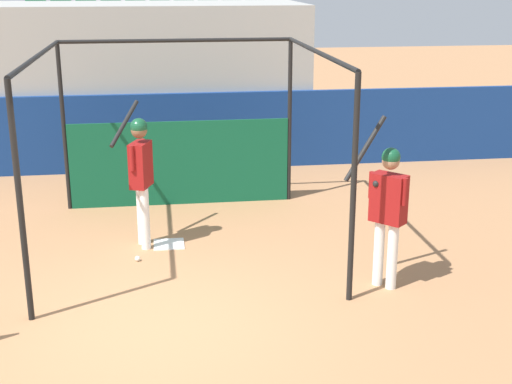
{
  "coord_description": "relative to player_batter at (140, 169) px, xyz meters",
  "views": [
    {
      "loc": [
        0.13,
        -7.33,
        3.8
      ],
      "look_at": [
        1.37,
        1.54,
        1.03
      ],
      "focal_mm": 50.0,
      "sensor_mm": 36.0,
      "label": 1
    }
  ],
  "objects": [
    {
      "name": "baseball",
      "position": [
        -0.08,
        -0.57,
        -1.11
      ],
      "size": [
        0.07,
        0.07,
        0.07
      ],
      "color": "white",
      "rests_on": "ground"
    },
    {
      "name": "player_waiting",
      "position": [
        3.01,
        -1.82,
        -0.06
      ],
      "size": [
        0.75,
        0.64,
        2.13
      ],
      "rotation": [
        0.0,
        0.0,
        2.32
      ],
      "color": "white",
      "rests_on": "ground"
    },
    {
      "name": "ground_plane",
      "position": [
        0.14,
        -2.46,
        -1.15
      ],
      "size": [
        60.0,
        60.0,
        0.0
      ],
      "primitive_type": "plane",
      "color": "#A8754C"
    },
    {
      "name": "home_plate",
      "position": [
        0.36,
        -0.01,
        -1.14
      ],
      "size": [
        0.44,
        0.44,
        0.02
      ],
      "color": "white",
      "rests_on": "ground"
    },
    {
      "name": "batting_cage",
      "position": [
        0.62,
        1.23,
        0.07
      ],
      "size": [
        3.81,
        4.12,
        2.79
      ],
      "color": "black",
      "rests_on": "ground"
    },
    {
      "name": "outfield_wall",
      "position": [
        0.14,
        4.15,
        -0.38
      ],
      "size": [
        24.0,
        0.12,
        1.54
      ],
      "color": "navy",
      "rests_on": "ground"
    },
    {
      "name": "bleacher_section",
      "position": [
        0.14,
        5.81,
        0.45
      ],
      "size": [
        6.5,
        3.2,
        3.22
      ],
      "color": "#9E9E99",
      "rests_on": "ground"
    },
    {
      "name": "player_batter",
      "position": [
        0.0,
        0.0,
        0.0
      ],
      "size": [
        0.6,
        0.92,
        2.03
      ],
      "rotation": [
        0.0,
        0.0,
        1.23
      ],
      "color": "white",
      "rests_on": "ground"
    }
  ]
}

